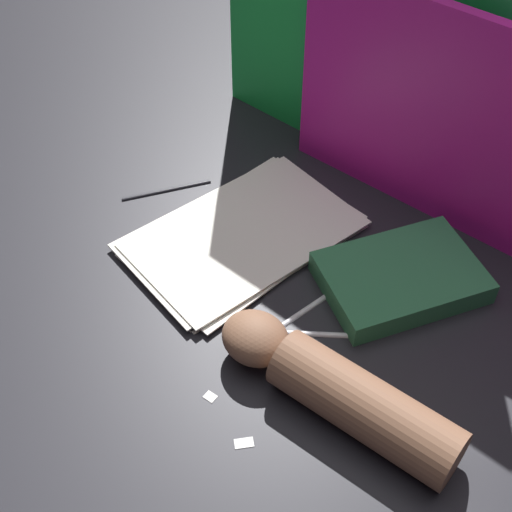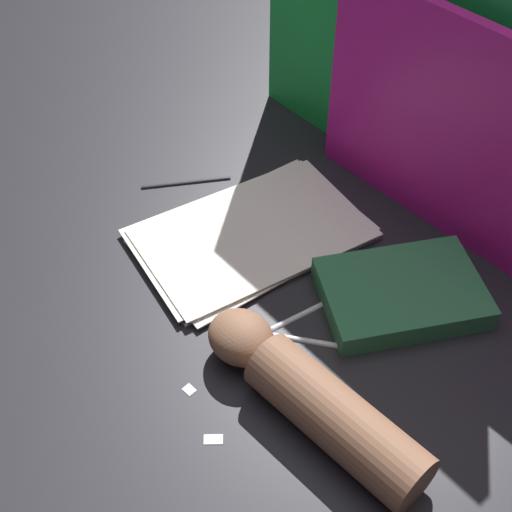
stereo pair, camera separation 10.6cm
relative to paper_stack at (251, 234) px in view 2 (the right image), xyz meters
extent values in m
plane|color=black|center=(0.10, -0.07, -0.01)|extent=(6.00, 6.00, 0.00)
cube|color=green|center=(-0.07, 0.30, 0.28)|extent=(0.52, 0.09, 0.57)
cube|color=white|center=(0.00, 0.00, -0.01)|extent=(0.24, 0.37, 0.00)
cube|color=white|center=(-0.01, 0.00, 0.00)|extent=(0.24, 0.37, 0.00)
cube|color=white|center=(0.00, 0.00, 0.00)|extent=(0.24, 0.37, 0.00)
cube|color=white|center=(0.00, -0.01, 0.00)|extent=(0.24, 0.37, 0.00)
cube|color=white|center=(0.01, 0.00, 0.01)|extent=(0.24, 0.37, 0.00)
cube|color=#2D7247|center=(0.24, 0.11, 0.01)|extent=(0.24, 0.28, 0.04)
sphere|color=silver|center=(0.18, -0.09, 0.00)|extent=(0.01, 0.01, 0.01)
cylinder|color=silver|center=(0.18, -0.03, 0.00)|extent=(0.01, 0.12, 0.01)
torus|color=orange|center=(0.18, -0.12, 0.00)|extent=(0.05, 0.05, 0.01)
cylinder|color=silver|center=(0.22, -0.05, 0.00)|extent=(0.09, 0.09, 0.01)
torus|color=orange|center=(0.16, -0.11, 0.00)|extent=(0.07, 0.07, 0.01)
cylinder|color=brown|center=(0.37, -0.11, 0.03)|extent=(0.27, 0.13, 0.08)
ellipsoid|color=brown|center=(0.19, -0.14, 0.03)|extent=(0.11, 0.10, 0.06)
cube|color=white|center=(0.20, -0.23, -0.01)|extent=(0.02, 0.02, 0.00)
cube|color=white|center=(0.28, -0.24, -0.01)|extent=(0.03, 0.03, 0.00)
cylinder|color=black|center=(-0.18, -0.02, 0.00)|extent=(0.07, 0.15, 0.01)
camera|label=1|loc=(0.64, -0.53, 0.82)|focal=50.00mm
camera|label=2|loc=(0.70, -0.45, 0.82)|focal=50.00mm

